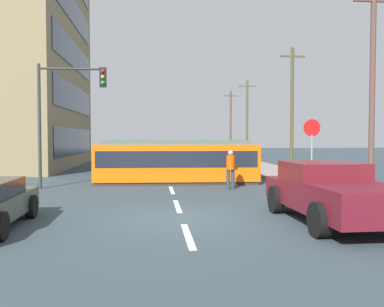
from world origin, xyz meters
name	(u,v)px	position (x,y,z in m)	size (l,w,h in m)	color
ground_plane	(168,180)	(0.00, 10.00, 0.00)	(120.00, 120.00, 0.00)	#344248
sidewalk_curb_right	(327,187)	(6.80, 6.00, 0.07)	(3.20, 36.00, 0.14)	gray
lane_stripe_0	(188,236)	(0.00, -2.00, 0.01)	(0.16, 2.40, 0.01)	silver
lane_stripe_1	(177,206)	(0.00, 2.00, 0.01)	(0.16, 2.40, 0.01)	silver
lane_stripe_2	(172,190)	(0.00, 6.00, 0.01)	(0.16, 2.40, 0.01)	silver
lane_stripe_3	(165,172)	(0.00, 14.78, 0.01)	(0.16, 2.40, 0.01)	silver
lane_stripe_4	(163,166)	(0.00, 20.78, 0.01)	(0.16, 2.40, 0.01)	silver
streetcar_tram	(176,161)	(0.37, 8.78, 1.07)	(7.82, 2.75, 2.07)	#F56109
city_bus	(139,156)	(-1.63, 14.31, 1.06)	(2.56, 5.27, 1.86)	#334886
pedestrian_crossing	(231,167)	(2.52, 6.05, 0.94)	(0.51, 0.36, 1.67)	#2D3643
pickup_truck_parked	(331,192)	(3.85, -0.89, 0.80)	(2.37, 5.04, 1.55)	maroon
stop_sign	(312,138)	(6.19, 6.29, 2.19)	(0.76, 0.07, 2.88)	gray
traffic_light_mast	(66,102)	(-4.53, 7.07, 3.76)	(2.92, 0.33, 5.38)	#333333
utility_pole_near	(372,84)	(8.65, 5.78, 4.52)	(1.80, 0.24, 8.67)	brown
utility_pole_mid	(292,106)	(9.04, 17.12, 4.44)	(1.80, 0.24, 8.51)	#4C4629
utility_pole_far	(247,118)	(8.78, 29.91, 4.17)	(1.80, 0.24, 7.98)	#515038
utility_pole_distant	(231,121)	(9.25, 41.17, 4.25)	(1.80, 0.24, 8.13)	brown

